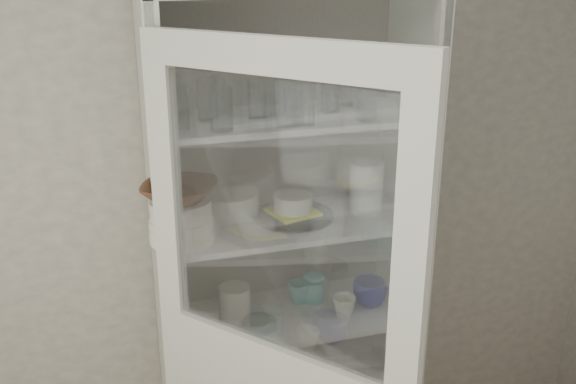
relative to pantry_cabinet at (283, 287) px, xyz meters
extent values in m
cube|color=gray|center=(-0.20, 0.16, 0.36)|extent=(3.60, 0.02, 2.60)
cube|color=beige|center=(-0.48, -0.06, 0.11)|extent=(0.03, 0.45, 2.10)
cube|color=beige|center=(0.48, -0.06, 0.11)|extent=(0.03, 0.45, 2.10)
cube|color=gray|center=(0.00, 0.15, 0.11)|extent=(1.00, 0.03, 2.10)
cube|color=white|center=(0.00, -0.08, -0.09)|extent=(0.94, 0.42, 0.02)
cube|color=white|center=(0.00, -0.08, 0.31)|extent=(0.94, 0.42, 0.02)
cube|color=white|center=(0.00, -0.08, 0.71)|extent=(0.94, 0.42, 0.02)
cube|color=beige|center=(-0.21, -0.63, 1.01)|extent=(0.60, 0.72, 0.10)
cube|color=beige|center=(-0.47, -0.32, 0.56)|extent=(0.09, 0.09, 0.80)
cube|color=beige|center=(0.04, -0.95, 0.56)|extent=(0.09, 0.09, 0.80)
cube|color=silver|center=(-0.21, -0.63, 0.56)|extent=(0.47, 0.57, 0.78)
cylinder|color=silver|center=(-0.41, -0.21, 0.80)|extent=(0.09, 0.09, 0.16)
cylinder|color=silver|center=(-0.27, -0.22, 0.79)|extent=(0.07, 0.07, 0.15)
cylinder|color=silver|center=(-0.06, -0.23, 0.79)|extent=(0.08, 0.08, 0.14)
cylinder|color=silver|center=(-0.01, -0.18, 0.78)|extent=(0.08, 0.08, 0.13)
cylinder|color=silver|center=(0.01, -0.22, 0.79)|extent=(0.08, 0.08, 0.14)
cylinder|color=silver|center=(0.23, -0.23, 0.79)|extent=(0.07, 0.07, 0.13)
cylinder|color=silver|center=(0.41, -0.18, 0.78)|extent=(0.07, 0.07, 0.13)
cylinder|color=silver|center=(-0.41, -0.05, 0.80)|extent=(0.09, 0.09, 0.16)
cylinder|color=silver|center=(-0.29, -0.06, 0.79)|extent=(0.09, 0.09, 0.14)
cylinder|color=silver|center=(-0.01, -0.07, 0.80)|extent=(0.08, 0.08, 0.15)
cylinder|color=silver|center=(-0.12, -0.07, 0.79)|extent=(0.08, 0.08, 0.13)
cylinder|color=silver|center=(0.16, -0.05, 0.79)|extent=(0.07, 0.07, 0.14)
cylinder|color=white|center=(-0.41, -0.15, 0.36)|extent=(0.23, 0.23, 0.08)
cylinder|color=white|center=(-0.20, 0.06, 0.36)|extent=(0.23, 0.23, 0.08)
cylinder|color=white|center=(-0.41, -0.15, 0.44)|extent=(0.27, 0.27, 0.07)
imported|color=brown|center=(-0.41, -0.15, 0.50)|extent=(0.33, 0.33, 0.06)
cylinder|color=silver|center=(0.02, -0.06, 0.33)|extent=(0.35, 0.35, 0.02)
cube|color=#FFF53E|center=(0.02, -0.06, 0.34)|extent=(0.20, 0.20, 0.01)
cylinder|color=white|center=(0.02, -0.06, 0.38)|extent=(0.16, 0.16, 0.06)
cylinder|color=silver|center=(0.31, -0.08, 0.42)|extent=(0.13, 0.13, 0.20)
imported|color=navy|center=(0.33, -0.10, -0.03)|extent=(0.16, 0.16, 0.11)
imported|color=teal|center=(0.07, 0.00, -0.04)|extent=(0.11, 0.11, 0.09)
imported|color=white|center=(0.20, -0.16, -0.04)|extent=(0.10, 0.10, 0.09)
cylinder|color=teal|center=(0.13, 0.00, -0.03)|extent=(0.09, 0.09, 0.09)
ellipsoid|color=teal|center=(0.13, 0.00, 0.02)|extent=(0.09, 0.09, 0.02)
cylinder|color=#B9B9BD|center=(-0.15, -0.15, -0.06)|extent=(0.11, 0.11, 0.04)
cylinder|color=white|center=(-0.21, -0.06, -0.01)|extent=(0.16, 0.16, 0.14)
cylinder|color=silver|center=(0.27, -0.11, 0.78)|extent=(0.06, 0.06, 0.13)
camera|label=1|loc=(-0.66, -2.21, 1.23)|focal=40.00mm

